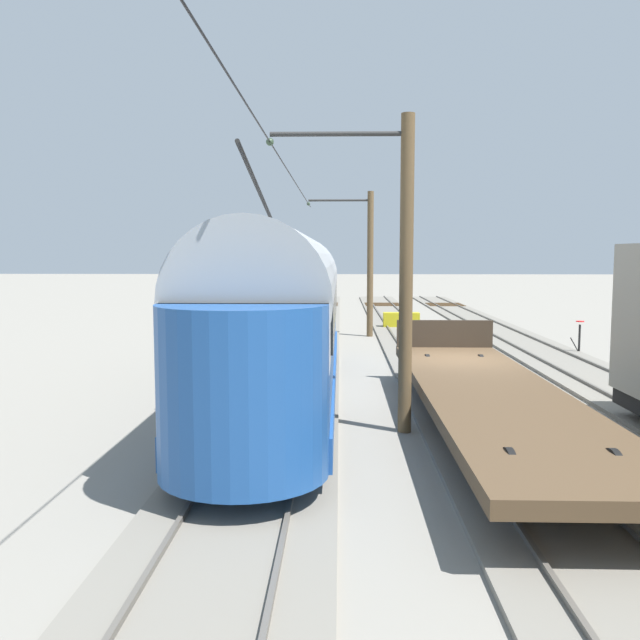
{
  "coord_description": "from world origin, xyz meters",
  "views": [
    {
      "loc": [
        3.08,
        17.41,
        3.69
      ],
      "look_at": [
        3.61,
        -0.3,
        1.95
      ],
      "focal_mm": 37.34,
      "sensor_mm": 36.0,
      "label": 1
    }
  ],
  "objects_px": {
    "switch_stand": "(579,335)",
    "catenary_pole_foreground": "(368,261)",
    "catenary_pole_mid_near": "(402,268)",
    "vintage_streetcar": "(283,312)",
    "flatcar_adjacent": "(489,393)",
    "track_end_bumper": "(401,321)"
  },
  "relations": [
    {
      "from": "switch_stand",
      "to": "catenary_pole_foreground",
      "type": "bearing_deg",
      "value": -33.78
    },
    {
      "from": "catenary_pole_foreground",
      "to": "catenary_pole_mid_near",
      "type": "relative_size",
      "value": 1.0
    },
    {
      "from": "switch_stand",
      "to": "track_end_bumper",
      "type": "xyz_separation_m",
      "value": [
        5.86,
        -8.4,
        -0.3
      ]
    },
    {
      "from": "switch_stand",
      "to": "flatcar_adjacent",
      "type": "bearing_deg",
      "value": 62.64
    },
    {
      "from": "vintage_streetcar",
      "to": "catenary_pole_foreground",
      "type": "distance_m",
      "value": 13.82
    },
    {
      "from": "vintage_streetcar",
      "to": "track_end_bumper",
      "type": "bearing_deg",
      "value": -105.03
    },
    {
      "from": "flatcar_adjacent",
      "to": "track_end_bumper",
      "type": "bearing_deg",
      "value": -90.0
    },
    {
      "from": "catenary_pole_mid_near",
      "to": "track_end_bumper",
      "type": "bearing_deg",
      "value": -95.28
    },
    {
      "from": "catenary_pole_mid_near",
      "to": "vintage_streetcar",
      "type": "bearing_deg",
      "value": -46.88
    },
    {
      "from": "flatcar_adjacent",
      "to": "track_end_bumper",
      "type": "relative_size",
      "value": 6.95
    },
    {
      "from": "flatcar_adjacent",
      "to": "track_end_bumper",
      "type": "height_order",
      "value": "flatcar_adjacent"
    },
    {
      "from": "catenary_pole_mid_near",
      "to": "track_end_bumper",
      "type": "distance_m",
      "value": 19.96
    },
    {
      "from": "vintage_streetcar",
      "to": "flatcar_adjacent",
      "type": "xyz_separation_m",
      "value": [
        -4.5,
        2.94,
        -1.4
      ]
    },
    {
      "from": "switch_stand",
      "to": "track_end_bumper",
      "type": "height_order",
      "value": "switch_stand"
    },
    {
      "from": "switch_stand",
      "to": "track_end_bumper",
      "type": "distance_m",
      "value": 10.25
    },
    {
      "from": "vintage_streetcar",
      "to": "switch_stand",
      "type": "height_order",
      "value": "vintage_streetcar"
    },
    {
      "from": "catenary_pole_mid_near",
      "to": "flatcar_adjacent",
      "type": "bearing_deg",
      "value": 177.62
    },
    {
      "from": "vintage_streetcar",
      "to": "catenary_pole_mid_near",
      "type": "distance_m",
      "value": 4.1
    },
    {
      "from": "catenary_pole_foreground",
      "to": "switch_stand",
      "type": "bearing_deg",
      "value": 146.22
    },
    {
      "from": "vintage_streetcar",
      "to": "flatcar_adjacent",
      "type": "relative_size",
      "value": 1.31
    },
    {
      "from": "catenary_pole_foreground",
      "to": "track_end_bumper",
      "type": "relative_size",
      "value": 3.62
    },
    {
      "from": "catenary_pole_mid_near",
      "to": "switch_stand",
      "type": "xyz_separation_m",
      "value": [
        -7.67,
        -11.24,
        -2.72
      ]
    }
  ]
}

